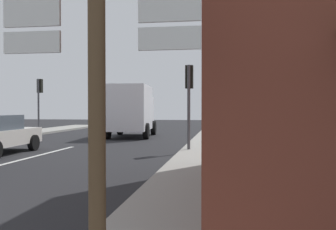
{
  "coord_description": "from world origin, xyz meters",
  "views": [
    {
      "loc": [
        6.72,
        -3.61,
        1.73
      ],
      "look_at": [
        4.11,
        13.29,
        1.41
      ],
      "focal_mm": 39.53,
      "sensor_mm": 36.0,
      "label": 1
    }
  ],
  "objects_px": {
    "delivery_truck": "(131,109)",
    "traffic_light_near_right": "(189,88)",
    "route_sign_post": "(97,86)",
    "traffic_light_far_left": "(40,93)"
  },
  "relations": [
    {
      "from": "traffic_light_far_left",
      "to": "traffic_light_near_right",
      "type": "distance_m",
      "value": 13.54
    },
    {
      "from": "route_sign_post",
      "to": "delivery_truck",
      "type": "bearing_deg",
      "value": 103.64
    },
    {
      "from": "traffic_light_near_right",
      "to": "route_sign_post",
      "type": "bearing_deg",
      "value": -88.15
    },
    {
      "from": "delivery_truck",
      "to": "traffic_light_near_right",
      "type": "relative_size",
      "value": 1.51
    },
    {
      "from": "delivery_truck",
      "to": "traffic_light_far_left",
      "type": "xyz_separation_m",
      "value": [
        -6.51,
        1.19,
        1.05
      ]
    },
    {
      "from": "traffic_light_near_right",
      "to": "traffic_light_far_left",
      "type": "bearing_deg",
      "value": 142.0
    },
    {
      "from": "traffic_light_near_right",
      "to": "delivery_truck",
      "type": "bearing_deg",
      "value": 120.19
    },
    {
      "from": "route_sign_post",
      "to": "traffic_light_far_left",
      "type": "relative_size",
      "value": 0.88
    },
    {
      "from": "route_sign_post",
      "to": "traffic_light_far_left",
      "type": "distance_m",
      "value": 22.73
    },
    {
      "from": "delivery_truck",
      "to": "traffic_light_near_right",
      "type": "distance_m",
      "value": 8.31
    }
  ]
}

